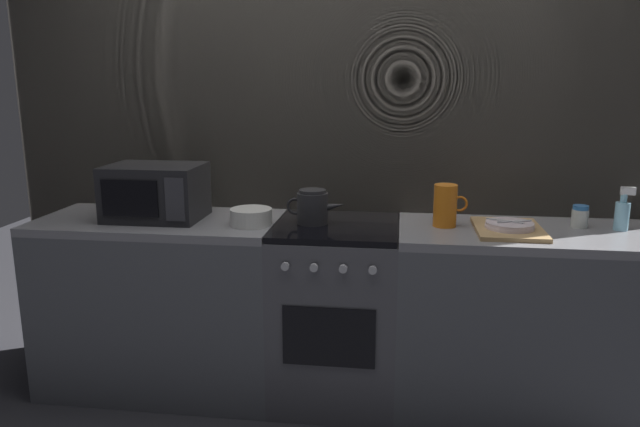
% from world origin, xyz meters
% --- Properties ---
extents(ground_plane, '(8.00, 8.00, 0.00)m').
position_xyz_m(ground_plane, '(0.00, 0.00, 0.00)').
color(ground_plane, '#2D2D33').
extents(back_wall, '(3.60, 0.05, 2.40)m').
position_xyz_m(back_wall, '(0.00, 0.32, 1.20)').
color(back_wall, '#A39989').
rests_on(back_wall, ground_plane).
extents(counter_left, '(1.20, 0.60, 0.90)m').
position_xyz_m(counter_left, '(-0.90, 0.00, 0.45)').
color(counter_left, '#515459').
rests_on(counter_left, ground_plane).
extents(stove_unit, '(0.60, 0.63, 0.90)m').
position_xyz_m(stove_unit, '(-0.00, -0.00, 0.45)').
color(stove_unit, '#4C4C51').
rests_on(stove_unit, ground_plane).
extents(counter_right, '(1.20, 0.60, 0.90)m').
position_xyz_m(counter_right, '(0.90, 0.00, 0.45)').
color(counter_right, '#515459').
rests_on(counter_right, ground_plane).
extents(microwave, '(0.46, 0.35, 0.27)m').
position_xyz_m(microwave, '(-0.91, -0.00, 1.04)').
color(microwave, black).
rests_on(microwave, counter_left).
extents(kettle, '(0.28, 0.15, 0.17)m').
position_xyz_m(kettle, '(-0.12, -0.00, 0.98)').
color(kettle, '#262628').
rests_on(kettle, stove_unit).
extents(mixing_bowl, '(0.20, 0.20, 0.08)m').
position_xyz_m(mixing_bowl, '(-0.40, -0.07, 0.94)').
color(mixing_bowl, silver).
rests_on(mixing_bowl, counter_left).
extents(pitcher, '(0.16, 0.11, 0.20)m').
position_xyz_m(pitcher, '(0.51, 0.03, 1.00)').
color(pitcher, orange).
rests_on(pitcher, counter_right).
extents(dish_pile, '(0.30, 0.40, 0.06)m').
position_xyz_m(dish_pile, '(0.80, -0.04, 0.92)').
color(dish_pile, tan).
rests_on(dish_pile, counter_right).
extents(spice_jar, '(0.08, 0.08, 0.10)m').
position_xyz_m(spice_jar, '(1.14, 0.09, 0.95)').
color(spice_jar, silver).
rests_on(spice_jar, counter_right).
extents(spray_bottle, '(0.08, 0.06, 0.20)m').
position_xyz_m(spray_bottle, '(1.32, 0.06, 0.98)').
color(spray_bottle, '#8CCCE5').
rests_on(spray_bottle, counter_right).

